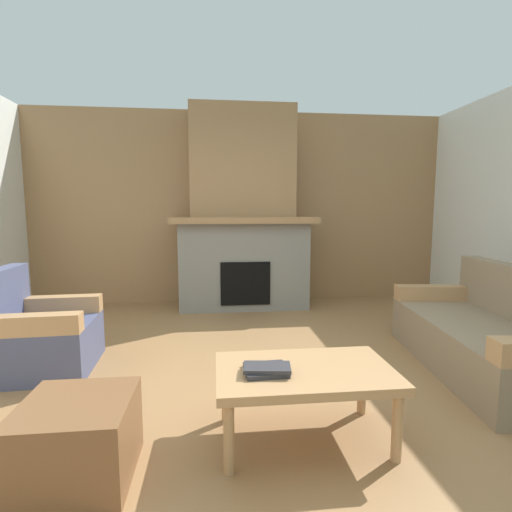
# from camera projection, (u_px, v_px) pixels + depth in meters

# --- Properties ---
(ground) EXTENTS (9.00, 9.00, 0.00)m
(ground) POSITION_uv_depth(u_px,v_px,m) (271.00, 395.00, 2.73)
(ground) COLOR olive
(wall_back_wood_panel) EXTENTS (6.00, 0.12, 2.70)m
(wall_back_wood_panel) POSITION_uv_depth(u_px,v_px,m) (241.00, 208.00, 5.53)
(wall_back_wood_panel) COLOR #997047
(wall_back_wood_panel) RESTS_ON ground
(fireplace) EXTENTS (1.90, 0.82, 2.70)m
(fireplace) POSITION_uv_depth(u_px,v_px,m) (243.00, 222.00, 5.18)
(fireplace) COLOR gray
(fireplace) RESTS_ON ground
(couch) EXTENTS (1.05, 1.89, 0.85)m
(couch) POSITION_uv_depth(u_px,v_px,m) (490.00, 337.00, 3.10)
(couch) COLOR #847056
(couch) RESTS_ON ground
(armchair) EXTENTS (0.80, 0.80, 0.85)m
(armchair) POSITION_uv_depth(u_px,v_px,m) (38.00, 335.00, 3.12)
(armchair) COLOR #474C6B
(armchair) RESTS_ON ground
(coffee_table) EXTENTS (1.00, 0.60, 0.43)m
(coffee_table) POSITION_uv_depth(u_px,v_px,m) (305.00, 377.00, 2.15)
(coffee_table) COLOR tan
(coffee_table) RESTS_ON ground
(ottoman) EXTENTS (0.52, 0.52, 0.40)m
(ottoman) POSITION_uv_depth(u_px,v_px,m) (78.00, 440.00, 1.85)
(ottoman) COLOR brown
(ottoman) RESTS_ON ground
(book_stack_near_edge) EXTENTS (0.27, 0.22, 0.05)m
(book_stack_near_edge) POSITION_uv_depth(u_px,v_px,m) (266.00, 369.00, 2.08)
(book_stack_near_edge) COLOR #2D2D33
(book_stack_near_edge) RESTS_ON coffee_table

